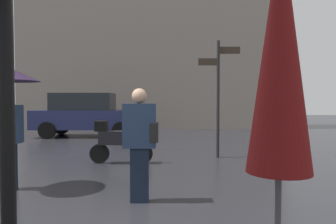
# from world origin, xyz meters

# --- Properties ---
(folded_patio_umbrella_far) EXTENTS (0.37, 0.37, 2.48)m
(folded_patio_umbrella_far) POSITION_xyz_m (1.55, -0.85, 1.71)
(folded_patio_umbrella_far) COLOR black
(folded_patio_umbrella_far) RESTS_ON ground
(pedestrian_with_umbrella) EXTENTS (1.08, 1.08, 2.06)m
(pedestrian_with_umbrella) POSITION_xyz_m (-1.76, 2.62, 1.66)
(pedestrian_with_umbrella) COLOR black
(pedestrian_with_umbrella) RESTS_ON ground
(pedestrian_with_bag) EXTENTS (0.51, 0.24, 1.67)m
(pedestrian_with_bag) POSITION_xyz_m (0.53, 1.98, 0.95)
(pedestrian_with_bag) COLOR black
(pedestrian_with_bag) RESTS_ON ground
(parked_scooter) EXTENTS (1.50, 0.32, 1.23)m
(parked_scooter) POSITION_xyz_m (-0.23, 4.84, 0.56)
(parked_scooter) COLOR black
(parked_scooter) RESTS_ON ground
(parked_car_left) EXTENTS (4.43, 1.83, 1.80)m
(parked_car_left) POSITION_xyz_m (-2.42, 10.44, 0.93)
(parked_car_left) COLOR #1E234C
(parked_car_left) RESTS_ON ground
(street_signpost) EXTENTS (1.08, 0.08, 3.05)m
(street_signpost) POSITION_xyz_m (2.24, 5.59, 1.85)
(street_signpost) COLOR black
(street_signpost) RESTS_ON ground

